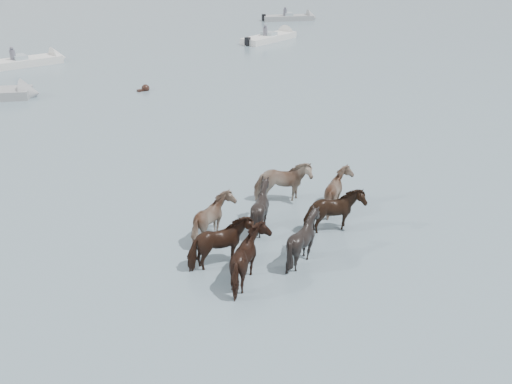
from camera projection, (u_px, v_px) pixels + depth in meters
ground at (292, 247)px, 15.74m from camera, size 400.00×400.00×0.00m
pony_herd at (277, 220)px, 15.90m from camera, size 6.70×4.84×1.56m
swimming_pony at (145, 89)px, 31.01m from camera, size 0.72×0.44×0.44m
motorboat_c at (32, 61)px, 36.98m from camera, size 5.84×1.70×1.92m
motorboat_d at (275, 37)px, 45.42m from camera, size 6.14×2.82×1.92m
motorboat_e at (295, 18)px, 55.30m from camera, size 5.51×3.97×1.92m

